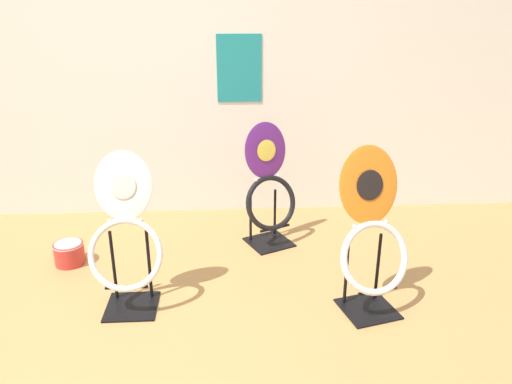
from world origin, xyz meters
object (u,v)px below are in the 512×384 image
toilet_seat_display_white_plain (126,237)px  paint_can (69,253)px  toilet_seat_display_orange_sun (372,242)px  toilet_seat_display_purple_note (269,191)px

toilet_seat_display_white_plain → paint_can: toilet_seat_display_white_plain is taller
toilet_seat_display_orange_sun → paint_can: toilet_seat_display_orange_sun is taller
paint_can → toilet_seat_display_white_plain: bearing=-46.1°
toilet_seat_display_purple_note → toilet_seat_display_orange_sun: toilet_seat_display_orange_sun is taller
toilet_seat_display_orange_sun → paint_can: (-1.78, 0.61, -0.33)m
toilet_seat_display_white_plain → paint_can: (-0.48, 0.50, -0.35)m
toilet_seat_display_purple_note → paint_can: toilet_seat_display_purple_note is taller
toilet_seat_display_purple_note → paint_can: bearing=-170.5°
toilet_seat_display_white_plain → paint_can: bearing=133.9°
toilet_seat_display_orange_sun → paint_can: bearing=161.1°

